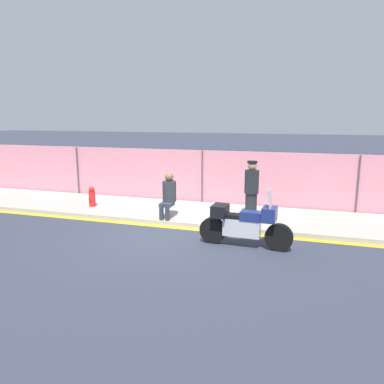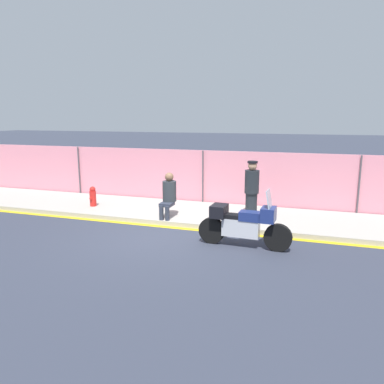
% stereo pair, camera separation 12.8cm
% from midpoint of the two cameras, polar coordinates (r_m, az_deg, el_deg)
% --- Properties ---
extents(ground_plane, '(120.00, 120.00, 0.00)m').
position_cam_midpoint_polar(ground_plane, '(10.02, -3.93, -6.75)').
color(ground_plane, '#333847').
extents(sidewalk, '(37.60, 2.77, 0.14)m').
position_cam_midpoint_polar(sidewalk, '(12.06, 0.10, -3.22)').
color(sidewalk, '#ADA89E').
rests_on(sidewalk, ground_plane).
extents(curb_paint_stripe, '(37.60, 0.18, 0.01)m').
position_cam_midpoint_polar(curb_paint_stripe, '(10.73, -2.33, -5.46)').
color(curb_paint_stripe, gold).
rests_on(curb_paint_stripe, ground_plane).
extents(storefront_fence, '(35.72, 0.17, 1.96)m').
position_cam_midpoint_polar(storefront_fence, '(13.25, 2.05, 2.14)').
color(storefront_fence, pink).
rests_on(storefront_fence, ground_plane).
extents(motorcycle, '(2.29, 0.56, 1.46)m').
position_cam_midpoint_polar(motorcycle, '(9.14, 8.22, -4.80)').
color(motorcycle, black).
rests_on(motorcycle, ground_plane).
extents(officer_standing, '(0.43, 0.43, 1.68)m').
position_cam_midpoint_polar(officer_standing, '(11.45, 9.41, 0.56)').
color(officer_standing, '#1E2328').
rests_on(officer_standing, sidewalk).
extents(person_seated_on_curb, '(0.41, 0.70, 1.35)m').
position_cam_midpoint_polar(person_seated_on_curb, '(11.17, -3.25, -0.15)').
color(person_seated_on_curb, '#2D3342').
rests_on(person_seated_on_curb, sidewalk).
extents(fire_hydrant, '(0.22, 0.27, 0.67)m').
position_cam_midpoint_polar(fire_hydrant, '(13.04, -14.60, -0.66)').
color(fire_hydrant, red).
rests_on(fire_hydrant, sidewalk).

